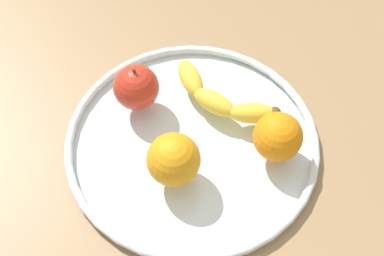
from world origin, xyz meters
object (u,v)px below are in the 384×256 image
(fruit_bowl, at_px, (192,143))
(apple, at_px, (136,87))
(banana, at_px, (221,98))
(orange_front_right, at_px, (278,137))
(orange_front_left, at_px, (174,160))

(fruit_bowl, bearing_deg, apple, -165.50)
(banana, relative_size, apple, 2.34)
(apple, bearing_deg, fruit_bowl, 14.50)
(orange_front_right, bearing_deg, banana, -172.24)
(apple, relative_size, orange_front_left, 1.03)
(banana, bearing_deg, fruit_bowl, -88.75)
(apple, height_order, orange_front_left, apple)
(apple, bearing_deg, banana, 51.84)
(banana, relative_size, orange_front_left, 2.42)
(fruit_bowl, xyz_separation_m, orange_front_right, (0.08, 0.09, 0.04))
(fruit_bowl, xyz_separation_m, orange_front_left, (0.03, -0.05, 0.05))
(apple, bearing_deg, orange_front_left, -10.72)
(apple, xyz_separation_m, orange_front_left, (0.14, -0.03, 0.00))
(banana, bearing_deg, apple, -147.16)
(apple, distance_m, orange_front_left, 0.14)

